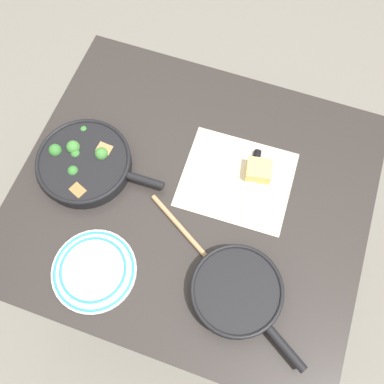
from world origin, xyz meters
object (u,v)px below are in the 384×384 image
Objects in this scene: wooden_spoon at (205,255)px; skillet_broccoli at (85,162)px; cheese_block at (259,171)px; grater_knife at (254,175)px; dinner_plate_stack at (94,270)px; skillet_eggs at (237,292)px.

skillet_broccoli is at bearing -168.24° from wooden_spoon.
skillet_broccoli is 0.53m from cheese_block.
dinner_plate_stack is (0.34, 0.43, 0.00)m from grater_knife.
skillet_eggs is 1.46× the size of grater_knife.
skillet_eggs reaches higher than grater_knife.
grater_knife is (-0.50, -0.14, -0.02)m from skillet_broccoli.
wooden_spoon is 0.31m from cheese_block.
cheese_block reaches higher than dinner_plate_stack.
grater_knife is (0.05, -0.36, -0.02)m from skillet_eggs.
cheese_block is (-0.51, -0.15, -0.01)m from skillet_broccoli.
skillet_eggs is 1.02× the size of wooden_spoon.
skillet_broccoli is 1.15× the size of skillet_eggs.
cheese_block is at bearing 106.61° from wooden_spoon.
dinner_plate_stack is at bearing -138.15° from skillet_eggs.
grater_knife is 1.00× the size of dinner_plate_stack.
skillet_broccoli is 1.17× the size of wooden_spoon.
grater_knife is at bearing 130.16° from skillet_eggs.
skillet_broccoli is 4.71× the size of cheese_block.
wooden_spoon is 0.32m from dinner_plate_stack.
grater_knife is at bearing 14.50° from skillet_broccoli.
skillet_eggs is 1.46× the size of dinner_plate_stack.
skillet_eggs is at bearing 1.42° from grater_knife.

